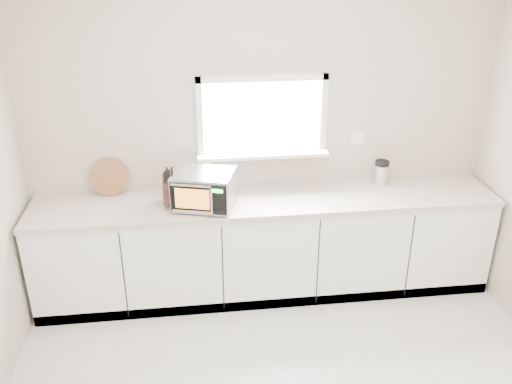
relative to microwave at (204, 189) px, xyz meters
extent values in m
cube|color=#B9AD93|center=(0.52, 0.40, 0.27)|extent=(4.00, 0.02, 2.70)
cube|color=white|center=(0.52, 0.38, 0.47)|extent=(1.00, 0.02, 0.60)
cube|color=white|center=(0.52, 0.32, 0.15)|extent=(1.12, 0.16, 0.03)
cube|color=white|center=(0.52, 0.37, 0.80)|extent=(1.10, 0.04, 0.05)
cube|color=white|center=(0.52, 0.37, 0.15)|extent=(1.10, 0.04, 0.05)
cube|color=white|center=(0.00, 0.37, 0.47)|extent=(0.05, 0.04, 0.70)
cube|color=white|center=(1.05, 0.37, 0.47)|extent=(0.05, 0.04, 0.70)
cube|color=white|center=(1.37, 0.39, 0.24)|extent=(0.12, 0.01, 0.12)
cube|color=white|center=(0.52, 0.10, -0.64)|extent=(3.92, 0.60, 0.88)
cube|color=beige|center=(0.52, 0.09, -0.18)|extent=(3.92, 0.64, 0.04)
cylinder|color=black|center=(-0.23, -0.07, -0.15)|extent=(0.02, 0.02, 0.01)
cylinder|color=black|center=(-0.15, 0.20, -0.15)|extent=(0.02, 0.02, 0.01)
cylinder|color=black|center=(0.15, -0.18, -0.15)|extent=(0.02, 0.02, 0.01)
cylinder|color=black|center=(0.23, 0.09, -0.15)|extent=(0.02, 0.02, 0.01)
cube|color=#BABCC2|center=(0.00, 0.01, 0.00)|extent=(0.55, 0.47, 0.28)
cube|color=black|center=(-0.05, -0.17, 0.00)|extent=(0.43, 0.14, 0.25)
cube|color=orange|center=(-0.10, -0.16, 0.00)|extent=(0.27, 0.08, 0.17)
cylinder|color=silver|center=(0.05, -0.23, 0.00)|extent=(0.02, 0.02, 0.22)
cube|color=black|center=(0.10, -0.22, 0.00)|extent=(0.11, 0.04, 0.24)
cube|color=#19FF33|center=(0.10, -0.22, 0.08)|extent=(0.08, 0.03, 0.03)
cube|color=silver|center=(0.00, 0.01, 0.14)|extent=(0.55, 0.47, 0.01)
cube|color=#49241A|center=(-0.27, 0.10, -0.01)|extent=(0.12, 0.24, 0.29)
cube|color=black|center=(-0.30, 0.04, 0.10)|extent=(0.02, 0.05, 0.10)
cube|color=black|center=(-0.27, 0.04, 0.11)|extent=(0.02, 0.05, 0.10)
cube|color=black|center=(-0.24, 0.04, 0.09)|extent=(0.02, 0.05, 0.10)
cube|color=black|center=(-0.29, 0.04, 0.14)|extent=(0.02, 0.05, 0.10)
cube|color=black|center=(-0.25, 0.04, 0.14)|extent=(0.02, 0.05, 0.10)
cylinder|color=#8F5D37|center=(-0.79, 0.34, 0.00)|extent=(0.32, 0.08, 0.32)
cylinder|color=#BABCC2|center=(1.57, 0.27, -0.07)|extent=(0.13, 0.13, 0.18)
cylinder|color=black|center=(1.57, 0.27, 0.04)|extent=(0.13, 0.13, 0.04)
camera|label=1|loc=(-0.07, -3.97, 1.82)|focal=38.00mm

